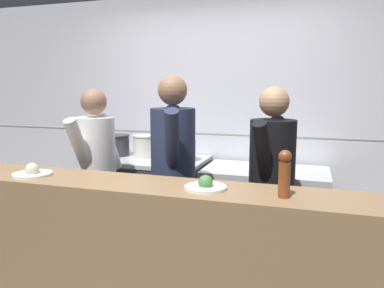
{
  "coord_description": "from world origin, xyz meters",
  "views": [
    {
      "loc": [
        0.99,
        -2.29,
        1.65
      ],
      "look_at": [
        -0.01,
        0.81,
        1.15
      ],
      "focal_mm": 35.0,
      "sensor_mm": 36.0,
      "label": 1
    }
  ],
  "objects": [
    {
      "name": "pass_counter",
      "position": [
        -0.02,
        -0.18,
        0.52
      ],
      "size": [
        2.96,
        0.45,
        1.04
      ],
      "color": "#93704C",
      "rests_on": "ground_plane"
    },
    {
      "name": "chef_sous",
      "position": [
        -0.05,
        0.44,
        0.97
      ],
      "size": [
        0.45,
        0.75,
        1.74
      ],
      "rotation": [
        0.0,
        0.0,
        0.34
      ],
      "color": "black",
      "rests_on": "ground_plane"
    },
    {
      "name": "sauce_pot",
      "position": [
        -0.67,
        1.23,
        1.04
      ],
      "size": [
        0.25,
        0.25,
        0.23
      ],
      "color": "beige",
      "rests_on": "oven_range"
    },
    {
      "name": "oven_range",
      "position": [
        -0.62,
        1.17,
        0.46
      ],
      "size": [
        1.22,
        0.71,
        0.92
      ],
      "color": "#38383D",
      "rests_on": "ground_plane"
    },
    {
      "name": "chef_head_cook",
      "position": [
        -0.75,
        0.44,
        0.91
      ],
      "size": [
        0.36,
        0.71,
        1.63
      ],
      "rotation": [
        0.0,
        0.0,
        -0.08
      ],
      "color": "black",
      "rests_on": "ground_plane"
    },
    {
      "name": "plated_dish_main",
      "position": [
        -0.84,
        -0.23,
        1.06
      ],
      "size": [
        0.26,
        0.26,
        0.09
      ],
      "color": "white",
      "rests_on": "pass_counter"
    },
    {
      "name": "stock_pot",
      "position": [
        -0.98,
        1.22,
        1.04
      ],
      "size": [
        0.28,
        0.28,
        0.22
      ],
      "color": "#2D2D33",
      "rests_on": "oven_range"
    },
    {
      "name": "prep_counter",
      "position": [
        0.6,
        1.17,
        0.44
      ],
      "size": [
        1.15,
        0.65,
        0.88
      ],
      "color": "#B7BABF",
      "rests_on": "ground_plane"
    },
    {
      "name": "wall_back_tiled",
      "position": [
        0.0,
        1.58,
        1.3
      ],
      "size": [
        8.0,
        0.06,
        2.6
      ],
      "color": "silver",
      "rests_on": "ground_plane"
    },
    {
      "name": "braising_pot",
      "position": [
        -0.25,
        1.16,
        1.03
      ],
      "size": [
        0.34,
        0.34,
        0.22
      ],
      "color": "#B7BABF",
      "rests_on": "oven_range"
    },
    {
      "name": "chef_line",
      "position": [
        0.72,
        0.47,
        0.92
      ],
      "size": [
        0.4,
        0.72,
        1.65
      ],
      "rotation": [
        0.0,
        0.0,
        -0.2
      ],
      "color": "black",
      "rests_on": "ground_plane"
    },
    {
      "name": "pepper_mill",
      "position": [
        0.86,
        -0.23,
        1.18
      ],
      "size": [
        0.07,
        0.07,
        0.27
      ],
      "color": "brown",
      "rests_on": "pass_counter"
    },
    {
      "name": "plated_dish_appetiser",
      "position": [
        0.4,
        -0.19,
        1.06
      ],
      "size": [
        0.25,
        0.25,
        0.09
      ],
      "color": "white",
      "rests_on": "pass_counter"
    }
  ]
}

